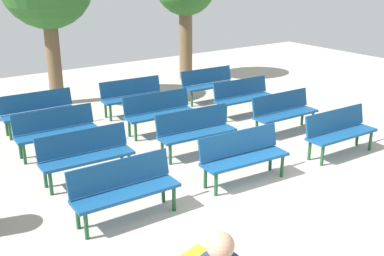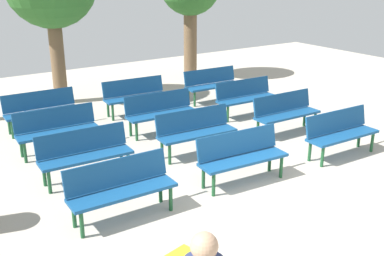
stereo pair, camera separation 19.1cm
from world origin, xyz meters
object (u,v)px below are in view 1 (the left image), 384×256
Objects in this scene: bench_r2_c0 at (56,129)px; bench_r3_c2 at (209,83)px; bench_r3_c0 at (38,110)px; bench_r0_c0 at (124,186)px; bench_r0_c2 at (339,130)px; bench_r2_c1 at (159,110)px; bench_r2_c2 at (243,95)px; bench_r3_c1 at (133,95)px; bench_r0_c1 at (243,154)px; bench_r1_c1 at (195,129)px; bench_r1_c0 at (86,153)px; bench_r1_c2 at (284,110)px.

bench_r2_c0 and bench_r3_c2 have the same top height.
bench_r3_c0 is 4.61m from bench_r3_c2.
bench_r0_c0 is 1.00× the size of bench_r0_c2.
bench_r3_c0 is 1.00× the size of bench_r3_c2.
bench_r2_c2 is (2.36, -0.10, 0.00)m from bench_r2_c1.
bench_r2_c0 and bench_r3_c1 have the same top height.
bench_r0_c1 is at bearing -52.16° from bench_r2_c0.
bench_r2_c1 is (0.05, 1.46, 0.00)m from bench_r1_c1.
bench_r1_c0 is 4.57m from bench_r1_c2.
bench_r2_c2 is at bearing 33.14° from bench_r1_c1.
bench_r1_c1 and bench_r2_c2 have the same top height.
bench_r1_c1 is at bearing -148.27° from bench_r2_c2.
bench_r2_c2 is (2.47, 2.85, 0.00)m from bench_r0_c1.
bench_r1_c0 is 4.83m from bench_r2_c2.
bench_r0_c0 is 0.99× the size of bench_r1_c1.
bench_r0_c1 and bench_r2_c0 have the same top height.
bench_r0_c0 is 0.99× the size of bench_r2_c0.
bench_r0_c2 and bench_r2_c1 have the same top height.
bench_r1_c2 is 0.99× the size of bench_r2_c0.
bench_r1_c2 is (4.57, -0.20, 0.00)m from bench_r1_c0.
bench_r3_c1 is (-2.12, 3.08, 0.00)m from bench_r1_c2.
bench_r0_c1 is 2.95m from bench_r2_c1.
bench_r1_c0 is (-2.19, 1.58, 0.00)m from bench_r0_c1.
bench_r1_c2 is 2.98m from bench_r3_c2.
bench_r2_c2 and bench_r3_c0 have the same top height.
bench_r2_c0 is 0.99× the size of bench_r3_c1.
bench_r1_c1 is at bearing 33.21° from bench_r0_c0.
bench_r0_c0 is 6.42m from bench_r3_c2.
bench_r0_c2 is at bearing -89.94° from bench_r3_c2.
bench_r3_c0 and bench_r3_c2 have the same top height.
bench_r3_c2 is at bearing 52.79° from bench_r1_c1.
bench_r1_c2 and bench_r3_c0 have the same top height.
bench_r0_c1 and bench_r1_c0 have the same top height.
bench_r3_c2 is (4.60, -0.19, 0.00)m from bench_r3_c0.
bench_r2_c0 is at bearing 148.26° from bench_r1_c1.
bench_r3_c2 is (2.54, 4.35, 0.00)m from bench_r0_c1.
bench_r2_c1 and bench_r3_c2 have the same top height.
bench_r0_c2 is at bearing -1.44° from bench_r0_c0.
bench_r0_c1 and bench_r1_c2 have the same top height.
bench_r0_c0 is at bearing -126.14° from bench_r2_c1.
bench_r2_c0 and bench_r3_c0 have the same top height.
bench_r1_c2 is (0.03, 1.53, 0.00)m from bench_r0_c2.
bench_r2_c1 is 1.52m from bench_r3_c1.
bench_r0_c1 is at bearing -117.78° from bench_r3_c2.
bench_r3_c2 is (0.16, 2.98, 0.00)m from bench_r1_c2.
bench_r1_c1 is at bearing -90.11° from bench_r3_c1.
bench_r2_c0 is 1.00× the size of bench_r3_c2.
bench_r0_c0 and bench_r2_c1 have the same top height.
bench_r2_c1 is at bearing 127.58° from bench_r0_c2.
bench_r0_c0 is at bearing -88.46° from bench_r2_c0.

